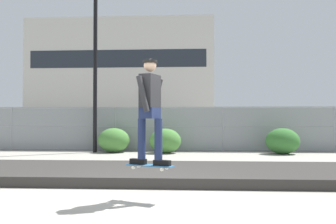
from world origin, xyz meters
name	(u,v)px	position (x,y,z in m)	size (l,w,h in m)	color
ground_plane	(142,198)	(0.00, 0.00, 0.00)	(120.00, 120.00, 0.00)	#9E998E
gravel_berm	(154,173)	(0.00, 2.01, 0.11)	(16.63, 2.68, 0.21)	#33302D
skateboard	(150,166)	(0.16, -0.23, 0.58)	(0.82, 0.48, 0.07)	#2D608C
skater	(150,105)	(0.16, -0.23, 1.58)	(0.71, 0.62, 1.74)	black
chain_fence	(169,129)	(0.00, 8.36, 0.93)	(22.65, 0.06, 1.85)	gray
street_lamp	(95,45)	(-2.94, 7.66, 4.34)	(0.44, 0.44, 7.00)	black
parked_car_near	(120,129)	(-2.64, 11.18, 0.84)	(4.45, 2.05, 1.66)	#B7BABF
parked_car_mid	(244,129)	(3.55, 10.89, 0.84)	(4.55, 2.26, 1.66)	#474C54
library_building	(124,77)	(-9.05, 46.40, 7.94)	(27.26, 10.74, 15.89)	#B2AFA8
shrub_left	(114,140)	(-2.17, 7.64, 0.49)	(1.26, 1.03, 0.97)	#477F38
shrub_center	(165,141)	(-0.09, 7.45, 0.48)	(1.25, 1.02, 0.96)	#477F38
shrub_right	(283,141)	(4.42, 7.38, 0.49)	(1.28, 1.05, 0.99)	#336B2D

